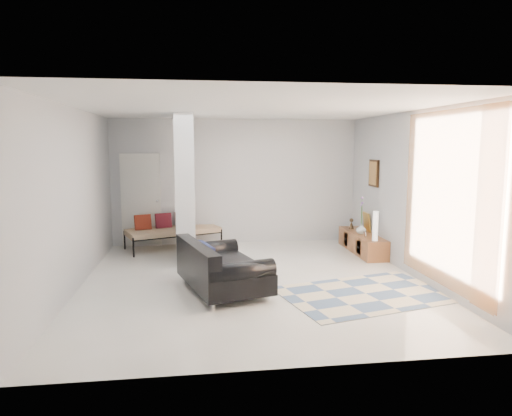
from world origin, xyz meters
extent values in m
plane|color=beige|center=(0.00, 0.00, 0.00)|extent=(6.00, 6.00, 0.00)
plane|color=white|center=(0.00, 0.00, 2.80)|extent=(6.00, 6.00, 0.00)
plane|color=#B5B7BA|center=(0.00, 3.00, 1.40)|extent=(6.00, 0.00, 6.00)
plane|color=#B5B7BA|center=(0.00, -3.00, 1.40)|extent=(6.00, 0.00, 6.00)
plane|color=#B5B7BA|center=(-2.75, 0.00, 1.40)|extent=(0.00, 6.00, 6.00)
plane|color=#B5B7BA|center=(2.75, 0.00, 1.40)|extent=(0.00, 6.00, 6.00)
cube|color=silver|center=(-1.10, 1.60, 1.40)|extent=(0.35, 1.20, 2.80)
cube|color=silver|center=(-2.10, 2.96, 1.02)|extent=(0.85, 0.06, 2.04)
plane|color=orange|center=(2.67, -1.15, 1.45)|extent=(0.00, 2.55, 2.55)
cube|color=#331D0D|center=(2.72, 1.70, 1.65)|extent=(0.04, 0.45, 0.55)
cube|color=brown|center=(2.52, 1.70, 0.20)|extent=(0.45, 1.76, 0.40)
cube|color=#331D0D|center=(2.30, 1.31, 0.20)|extent=(0.02, 0.24, 0.28)
cube|color=#331D0D|center=(2.30, 2.09, 0.20)|extent=(0.02, 0.24, 0.28)
cube|color=gold|center=(2.70, 1.94, 0.60)|extent=(0.09, 0.32, 0.40)
cube|color=silver|center=(2.42, 1.31, 0.46)|extent=(0.04, 0.10, 0.12)
cylinder|color=silver|center=(-0.70, -1.22, 0.05)|extent=(0.05, 0.05, 0.10)
cylinder|color=silver|center=(-1.11, 0.19, 0.05)|extent=(0.05, 0.05, 0.10)
cylinder|color=silver|center=(0.09, -0.99, 0.05)|extent=(0.05, 0.05, 0.10)
cylinder|color=silver|center=(-0.32, 0.42, 0.05)|extent=(0.05, 0.05, 0.10)
cube|color=black|center=(-0.51, -0.40, 0.25)|extent=(1.46, 1.93, 0.30)
cube|color=black|center=(-0.91, -0.51, 0.58)|extent=(0.67, 1.70, 0.36)
cylinder|color=black|center=(-0.30, -1.11, 0.48)|extent=(1.02, 0.54, 0.28)
cylinder|color=black|center=(-0.71, 0.31, 0.48)|extent=(1.02, 0.54, 0.28)
cube|color=black|center=(-0.79, -0.48, 0.60)|extent=(0.31, 0.64, 0.31)
cylinder|color=black|center=(-2.15, 1.89, 0.20)|extent=(0.04, 0.04, 0.40)
cylinder|color=black|center=(-0.36, 2.57, 0.20)|extent=(0.04, 0.04, 0.40)
cylinder|color=black|center=(-2.44, 2.63, 0.20)|extent=(0.04, 0.04, 0.40)
cylinder|color=black|center=(-0.65, 3.31, 0.20)|extent=(0.04, 0.04, 0.40)
cube|color=#C3B78F|center=(-1.40, 2.60, 0.38)|extent=(2.10, 1.45, 0.12)
cube|color=maroon|center=(-2.03, 2.52, 0.60)|extent=(0.38, 0.27, 0.33)
cube|color=maroon|center=(-1.61, 2.68, 0.60)|extent=(0.38, 0.27, 0.33)
cube|color=maroon|center=(-1.19, 2.84, 0.60)|extent=(0.38, 0.27, 0.33)
cube|color=beige|center=(1.60, -0.90, 0.01)|extent=(2.78, 2.18, 0.01)
cylinder|color=white|center=(2.50, 0.99, 0.68)|extent=(0.10, 0.10, 0.57)
imported|color=white|center=(2.47, 1.65, 0.51)|extent=(0.21, 0.21, 0.21)
camera|label=1|loc=(-0.91, -7.23, 2.23)|focal=32.00mm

